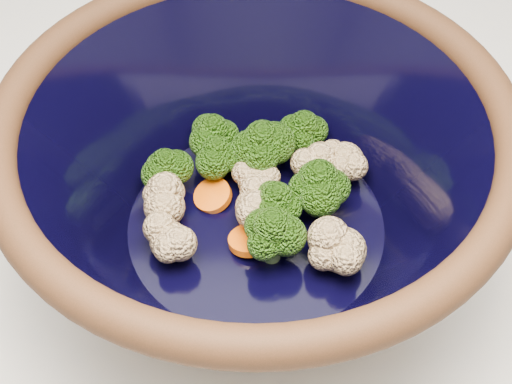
{
  "coord_description": "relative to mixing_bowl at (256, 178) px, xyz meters",
  "views": [
    {
      "loc": [
        0.08,
        -0.36,
        1.37
      ],
      "look_at": [
        0.08,
        -0.02,
        0.97
      ],
      "focal_mm": 50.0,
      "sensor_mm": 36.0,
      "label": 1
    }
  ],
  "objects": [
    {
      "name": "vegetable_pile",
      "position": [
        0.01,
        0.02,
        -0.03
      ],
      "size": [
        0.18,
        0.15,
        0.06
      ],
      "color": "#608442",
      "rests_on": "mixing_bowl"
    },
    {
      "name": "mixing_bowl",
      "position": [
        0.0,
        0.0,
        0.0
      ],
      "size": [
        0.37,
        0.37,
        0.16
      ],
      "rotation": [
        0.0,
        0.0,
        0.11
      ],
      "color": "black",
      "rests_on": "counter"
    }
  ]
}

